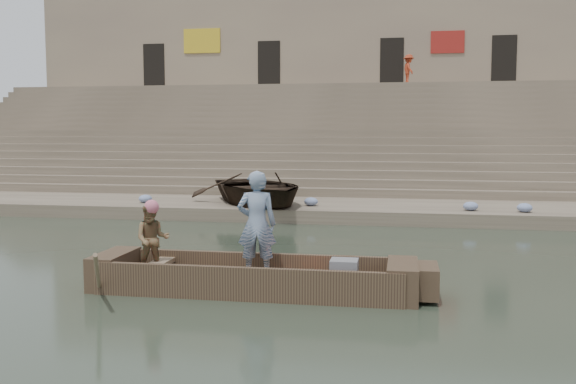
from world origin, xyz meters
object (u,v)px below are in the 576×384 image
(rowing_man, at_px, (152,239))
(pedestrian, at_px, (409,69))
(main_rowboat, at_px, (253,285))
(standing_man, at_px, (257,224))
(television, at_px, (344,271))
(beached_rowboat, at_px, (258,188))

(rowing_man, distance_m, pedestrian, 25.11)
(main_rowboat, distance_m, rowing_man, 1.98)
(rowing_man, bearing_deg, standing_man, -12.41)
(standing_man, xyz_separation_m, television, (1.54, -0.20, -0.73))
(television, relative_size, beached_rowboat, 0.09)
(television, bearing_deg, beached_rowboat, 110.91)
(main_rowboat, xyz_separation_m, rowing_man, (-1.83, 0.03, 0.75))
(main_rowboat, bearing_deg, pedestrian, 83.42)
(standing_man, relative_size, rowing_man, 1.47)
(beached_rowboat, distance_m, pedestrian, 16.26)
(rowing_man, xyz_separation_m, pedestrian, (4.62, 24.15, 5.13))
(rowing_man, height_order, television, rowing_man)
(television, bearing_deg, main_rowboat, 180.00)
(standing_man, bearing_deg, main_rowboat, 70.59)
(rowing_man, height_order, beached_rowboat, rowing_man)
(television, bearing_deg, pedestrian, 87.12)
(main_rowboat, bearing_deg, television, -0.00)
(rowing_man, bearing_deg, pedestrian, 61.66)
(main_rowboat, height_order, standing_man, standing_man)
(rowing_man, relative_size, pedestrian, 0.81)
(rowing_man, bearing_deg, main_rowboat, -18.53)
(main_rowboat, xyz_separation_m, pedestrian, (2.79, 24.18, 5.87))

